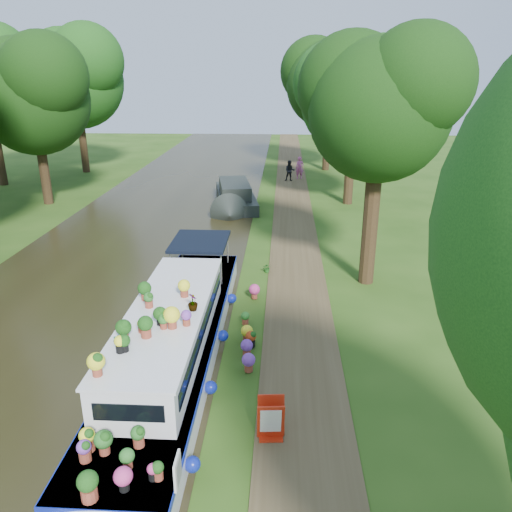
# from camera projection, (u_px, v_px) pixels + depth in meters

# --- Properties ---
(ground) EXTENTS (100.00, 100.00, 0.00)m
(ground) POSITION_uv_depth(u_px,v_px,m) (262.00, 316.00, 16.28)
(ground) COLOR #274912
(ground) RESTS_ON ground
(canal_water) EXTENTS (10.00, 100.00, 0.02)m
(canal_water) POSITION_uv_depth(u_px,v_px,m) (82.00, 311.00, 16.59)
(canal_water) COLOR black
(canal_water) RESTS_ON ground
(towpath) EXTENTS (2.20, 100.00, 0.03)m
(towpath) POSITION_uv_depth(u_px,v_px,m) (299.00, 316.00, 16.21)
(towpath) COLOR #483A21
(towpath) RESTS_ON ground
(plant_boat) EXTENTS (2.29, 13.52, 2.30)m
(plant_boat) POSITION_uv_depth(u_px,v_px,m) (170.00, 344.00, 12.92)
(plant_boat) COLOR white
(plant_boat) RESTS_ON canal_water
(tree_near_overhang) EXTENTS (5.52, 5.28, 8.99)m
(tree_near_overhang) POSITION_uv_depth(u_px,v_px,m) (380.00, 100.00, 16.65)
(tree_near_overhang) COLOR black
(tree_near_overhang) RESTS_ON ground
(tree_near_mid) EXTENTS (6.90, 6.60, 9.40)m
(tree_near_mid) POSITION_uv_depth(u_px,v_px,m) (354.00, 91.00, 27.92)
(tree_near_mid) COLOR black
(tree_near_mid) RESTS_ON ground
(tree_near_far) EXTENTS (7.59, 7.26, 10.30)m
(tree_near_far) POSITION_uv_depth(u_px,v_px,m) (330.00, 77.00, 38.04)
(tree_near_far) COLOR black
(tree_near_far) RESTS_ON ground
(tree_far_c) EXTENTS (7.13, 6.82, 9.59)m
(tree_far_c) POSITION_uv_depth(u_px,v_px,m) (33.00, 90.00, 27.90)
(tree_far_c) COLOR black
(tree_far_c) RESTS_ON ground
(tree_far_d) EXTENTS (8.05, 7.70, 10.85)m
(tree_far_d) POSITION_uv_depth(u_px,v_px,m) (75.00, 73.00, 37.04)
(tree_far_d) COLOR black
(tree_far_d) RESTS_ON ground
(second_boat) EXTENTS (3.15, 7.58, 1.41)m
(second_boat) POSITION_uv_depth(u_px,v_px,m) (235.00, 196.00, 29.41)
(second_boat) COLOR black
(second_boat) RESTS_ON canal_water
(sandwich_board) EXTENTS (0.60, 0.50, 0.93)m
(sandwich_board) POSITION_uv_depth(u_px,v_px,m) (271.00, 421.00, 10.69)
(sandwich_board) COLOR red
(sandwich_board) RESTS_ON towpath
(pedestrian_pink) EXTENTS (0.62, 0.44, 1.61)m
(pedestrian_pink) POSITION_uv_depth(u_px,v_px,m) (300.00, 168.00, 36.62)
(pedestrian_pink) COLOR #C14F77
(pedestrian_pink) RESTS_ON towpath
(pedestrian_dark) EXTENTS (0.72, 0.56, 1.47)m
(pedestrian_dark) POSITION_uv_depth(u_px,v_px,m) (290.00, 171.00, 35.90)
(pedestrian_dark) COLOR black
(pedestrian_dark) RESTS_ON towpath
(verge_plant) EXTENTS (0.35, 0.30, 0.38)m
(verge_plant) POSITION_uv_depth(u_px,v_px,m) (267.00, 268.00, 19.71)
(verge_plant) COLOR #225A1B
(verge_plant) RESTS_ON ground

